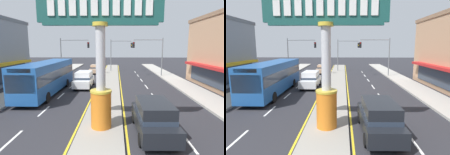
# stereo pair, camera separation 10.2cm
# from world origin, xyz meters

# --- Properties ---
(median_strip) EXTENTS (2.57, 52.00, 0.14)m
(median_strip) POSITION_xyz_m (0.00, 18.00, 0.07)
(median_strip) COLOR gray
(median_strip) RESTS_ON ground
(sidewalk_left) EXTENTS (2.89, 60.00, 0.18)m
(sidewalk_left) POSITION_xyz_m (-9.33, 16.00, 0.09)
(sidewalk_left) COLOR #ADA89E
(sidewalk_left) RESTS_ON ground
(sidewalk_right) EXTENTS (2.89, 60.00, 0.18)m
(sidewalk_right) POSITION_xyz_m (9.33, 16.00, 0.09)
(sidewalk_right) COLOR #ADA89E
(sidewalk_right) RESTS_ON ground
(lane_markings) EXTENTS (9.31, 52.00, 0.01)m
(lane_markings) POSITION_xyz_m (0.00, 16.65, 0.00)
(lane_markings) COLOR silver
(lane_markings) RESTS_ON ground
(district_sign) EXTENTS (6.76, 1.24, 7.57)m
(district_sign) POSITION_xyz_m (0.00, 6.22, 4.08)
(district_sign) COLOR orange
(district_sign) RESTS_ON median_strip
(traffic_light_left_side) EXTENTS (4.86, 0.46, 6.20)m
(traffic_light_left_side) POSITION_xyz_m (-6.52, 26.58, 4.25)
(traffic_light_left_side) COLOR slate
(traffic_light_left_side) RESTS_ON ground
(traffic_light_right_side) EXTENTS (4.86, 0.46, 6.20)m
(traffic_light_right_side) POSITION_xyz_m (6.52, 25.78, 4.25)
(traffic_light_right_side) COLOR slate
(traffic_light_right_side) RESTS_ON ground
(traffic_light_median_far) EXTENTS (4.20, 0.46, 6.20)m
(traffic_light_median_far) POSITION_xyz_m (1.38, 31.79, 4.19)
(traffic_light_median_far) COLOR slate
(traffic_light_median_far) RESTS_ON ground
(bus_near_right_lane) EXTENTS (2.60, 11.21, 3.26)m
(bus_near_right_lane) POSITION_xyz_m (-6.23, 14.73, 1.87)
(bus_near_right_lane) COLOR #1E5199
(bus_near_right_lane) RESTS_ON ground
(sedan_far_right_lane) EXTENTS (1.86, 4.31, 1.53)m
(sedan_far_right_lane) POSITION_xyz_m (-2.93, 29.53, 0.79)
(sedan_far_right_lane) COLOR tan
(sedan_far_right_lane) RESTS_ON ground
(suv_near_left_lane) EXTENTS (1.98, 4.61, 1.90)m
(suv_near_left_lane) POSITION_xyz_m (-2.93, 17.53, 0.98)
(suv_near_left_lane) COLOR white
(suv_near_left_lane) RESTS_ON ground
(suv_mid_left_lane) EXTENTS (2.03, 4.64, 1.90)m
(suv_mid_left_lane) POSITION_xyz_m (2.94, 5.69, 0.98)
(suv_mid_left_lane) COLOR black
(suv_mid_left_lane) RESTS_ON ground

